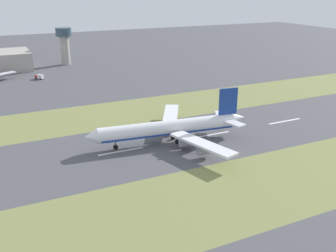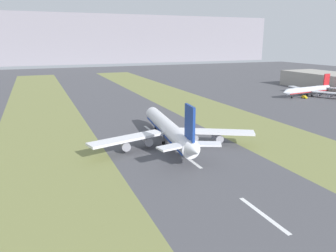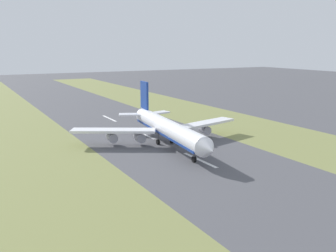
% 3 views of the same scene
% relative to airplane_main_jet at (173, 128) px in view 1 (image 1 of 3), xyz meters
% --- Properties ---
extents(ground_plane, '(800.00, 800.00, 0.00)m').
position_rel_airplane_main_jet_xyz_m(ground_plane, '(0.01, 1.33, -6.02)').
color(ground_plane, '#4C4C51').
extents(grass_median_west, '(40.00, 600.00, 0.01)m').
position_rel_airplane_main_jet_xyz_m(grass_median_west, '(-44.99, 1.33, -6.02)').
color(grass_median_west, olive).
rests_on(grass_median_west, ground).
extents(grass_median_east, '(40.00, 600.00, 0.01)m').
position_rel_airplane_main_jet_xyz_m(grass_median_east, '(45.01, 1.33, -6.02)').
color(grass_median_east, olive).
rests_on(grass_median_east, ground).
extents(centreline_dash_near, '(1.20, 18.00, 0.01)m').
position_rel_airplane_main_jet_xyz_m(centreline_dash_near, '(0.01, -58.11, -6.01)').
color(centreline_dash_near, silver).
rests_on(centreline_dash_near, ground).
extents(centreline_dash_mid, '(1.20, 18.00, 0.01)m').
position_rel_airplane_main_jet_xyz_m(centreline_dash_mid, '(0.01, -18.11, -6.01)').
color(centreline_dash_mid, silver).
rests_on(centreline_dash_mid, ground).
extents(centreline_dash_far, '(1.20, 18.00, 0.01)m').
position_rel_airplane_main_jet_xyz_m(centreline_dash_far, '(0.01, 21.89, -6.01)').
color(centreline_dash_far, silver).
rests_on(centreline_dash_far, ground).
extents(airplane_main_jet, '(63.68, 67.18, 20.20)m').
position_rel_airplane_main_jet_xyz_m(airplane_main_jet, '(0.00, 0.00, 0.00)').
color(airplane_main_jet, white).
rests_on(airplane_main_jet, ground).
extents(control_tower, '(12.00, 12.00, 28.32)m').
position_rel_airplane_main_jet_xyz_m(control_tower, '(181.29, 3.84, 11.44)').
color(control_tower, '#A39E93').
rests_on(control_tower, ground).
extents(service_truck, '(6.10, 5.39, 3.10)m').
position_rel_airplane_main_jet_xyz_m(service_truck, '(137.61, 30.87, -4.36)').
color(service_truck, '#B2231E').
rests_on(service_truck, ground).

